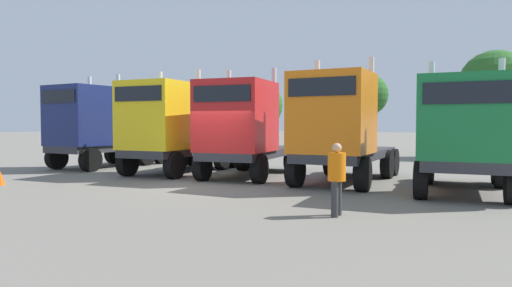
# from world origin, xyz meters

# --- Properties ---
(ground) EXTENTS (200.00, 200.00, 0.00)m
(ground) POSITION_xyz_m (0.00, 0.00, 0.00)
(ground) COLOR slate
(semi_truck_navy) EXTENTS (2.59, 5.81, 4.34)m
(semi_truck_navy) POSITION_xyz_m (-8.12, 2.28, 1.95)
(semi_truck_navy) COLOR #333338
(semi_truck_navy) RESTS_ON ground
(semi_truck_yellow) EXTENTS (3.09, 6.29, 4.30)m
(semi_truck_yellow) POSITION_xyz_m (-3.43, 2.05, 1.94)
(semi_truck_yellow) COLOR #333338
(semi_truck_yellow) RESTS_ON ground
(semi_truck_red) EXTENTS (3.43, 6.48, 4.21)m
(semi_truck_red) POSITION_xyz_m (-0.06, 2.41, 1.90)
(semi_truck_red) COLOR #333338
(semi_truck_red) RESTS_ON ground
(semi_truck_orange) EXTENTS (2.82, 6.29, 4.29)m
(semi_truck_orange) POSITION_xyz_m (3.71, 2.37, 1.90)
(semi_truck_orange) COLOR #333338
(semi_truck_orange) RESTS_ON ground
(semi_truck_green) EXTENTS (3.12, 5.90, 3.96)m
(semi_truck_green) POSITION_xyz_m (7.63, 1.90, 1.77)
(semi_truck_green) COLOR #333338
(semi_truck_green) RESTS_ON ground
(visitor_in_hivis) EXTENTS (0.42, 0.45, 1.64)m
(visitor_in_hivis) POSITION_xyz_m (5.43, -2.64, 0.94)
(visitor_in_hivis) COLOR #333333
(visitor_in_hivis) RESTS_ON ground
(oak_far_left) EXTENTS (3.73, 3.73, 5.36)m
(oak_far_left) POSITION_xyz_m (-8.28, 18.33, 3.48)
(oak_far_left) COLOR #4C3823
(oak_far_left) RESTS_ON ground
(oak_far_centre) EXTENTS (2.89, 2.89, 5.50)m
(oak_far_centre) POSITION_xyz_m (0.01, 18.58, 4.01)
(oak_far_centre) COLOR #4C3823
(oak_far_centre) RESTS_ON ground
(oak_far_right) EXTENTS (4.20, 4.20, 6.42)m
(oak_far_right) POSITION_xyz_m (7.76, 18.44, 4.31)
(oak_far_right) COLOR #4C3823
(oak_far_right) RESTS_ON ground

